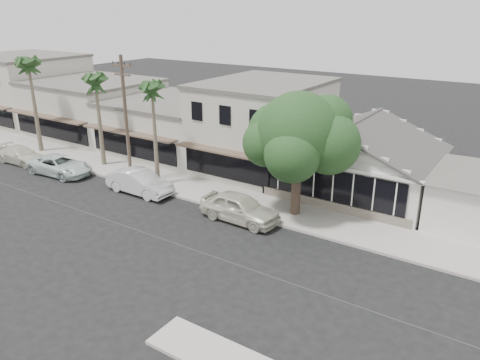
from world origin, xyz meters
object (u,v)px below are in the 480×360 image
Objects in this scene: utility_pole at (126,118)px; shade_tree at (299,135)px; car_0 at (240,208)px; car_2 at (60,165)px; car_1 at (140,182)px; car_3 at (21,155)px.

utility_pole is 12.42m from shade_tree.
car_2 is at bearing 93.95° from car_0.
shade_tree reaches higher than car_2.
car_1 is 11.54m from shade_tree.
car_0 is 1.06× the size of car_3.
car_0 is at bearing -91.22° from car_3.
car_3 is (-5.00, -0.01, -0.05)m from car_2.
car_0 is at bearing -130.75° from shade_tree.
car_2 is (-5.84, -1.58, -4.07)m from utility_pole.
car_0 is at bearing -5.19° from utility_pole.
car_3 is (-10.84, -1.59, -4.11)m from utility_pole.
utility_pole is 1.93× the size of car_3.
car_0 is 15.81m from car_2.
utility_pole reaches higher than car_0.
utility_pole reaches higher than car_3.
car_0 is 0.65× the size of shade_tree.
car_2 is (-7.73, -0.58, -0.09)m from car_1.
shade_tree is (2.33, 2.71, 4.13)m from car_0.
shade_tree reaches higher than car_1.
car_2 is at bearing -93.00° from car_3.
car_1 is 0.95× the size of car_2.
car_1 is at bearing -164.89° from shade_tree.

